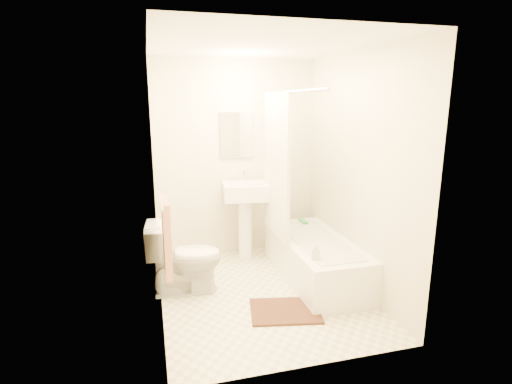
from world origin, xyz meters
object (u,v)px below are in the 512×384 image
object	(u,v)px
bathtub	(315,259)
sink	(246,218)
bath_mat	(285,311)
soap_bottle	(316,251)
toilet	(185,258)

from	to	relation	value
bathtub	sink	bearing A→B (deg)	128.86
sink	bath_mat	distance (m)	1.46
sink	bathtub	distance (m)	1.01
bathtub	bath_mat	bearing A→B (deg)	-131.97
sink	soap_bottle	size ratio (longest dim) A/B	6.14
toilet	soap_bottle	world-z (taller)	toilet
bath_mat	sink	bearing A→B (deg)	91.88
bath_mat	toilet	bearing A→B (deg)	142.27
bathtub	soap_bottle	world-z (taller)	soap_bottle
soap_bottle	bathtub	bearing A→B (deg)	66.70
soap_bottle	bath_mat	bearing A→B (deg)	-161.69
sink	soap_bottle	xyz separation A→B (m)	(0.38, -1.26, 0.01)
bathtub	soap_bottle	xyz separation A→B (m)	(-0.22, -0.51, 0.30)
bathtub	bath_mat	world-z (taller)	bathtub
toilet	bathtub	size ratio (longest dim) A/B	0.48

